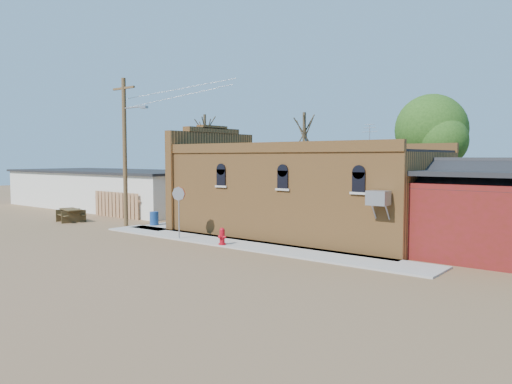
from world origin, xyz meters
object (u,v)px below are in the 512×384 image
Objects in this scene: stop_sign at (179,199)px; picnic_table at (71,213)px; fire_hydrant at (222,236)px; trash_barrel at (154,218)px; brick_bar at (300,192)px; utility_pole at (125,149)px.

stop_sign is 1.13× the size of picnic_table.
trash_barrel is at bearing 140.02° from fire_hydrant.
brick_bar reaches higher than trash_barrel.
fire_hydrant is 3.43m from stop_sign.
fire_hydrant is (8.99, -1.20, -4.29)m from utility_pole.
picnic_table is (-5.02, -0.70, -4.21)m from utility_pole.
stop_sign is at bearing -26.63° from trash_barrel.
utility_pole is at bearing -156.31° from brick_bar.
trash_barrel is at bearing 51.65° from utility_pole.
utility_pole is at bearing -128.35° from trash_barrel.
utility_pole is 10.97× the size of fire_hydrant.
utility_pole is at bearing 21.86° from picnic_table.
fire_hydrant reaches higher than picnic_table.
brick_bar reaches higher than stop_sign.
brick_bar is 19.79× the size of trash_barrel.
stop_sign is 11.14m from picnic_table.
stop_sign is (5.99, -1.20, -2.64)m from utility_pole.
utility_pole is 6.59m from picnic_table.
fire_hydrant is at bearing -7.63° from utility_pole.
brick_bar is 1.82× the size of utility_pole.
fire_hydrant is 0.99× the size of trash_barrel.
stop_sign is at bearing 11.33° from picnic_table.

